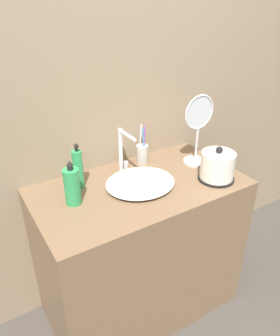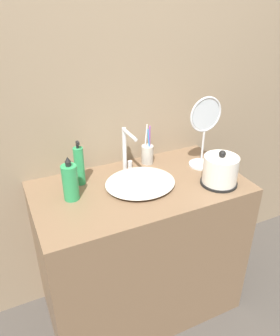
# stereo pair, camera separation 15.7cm
# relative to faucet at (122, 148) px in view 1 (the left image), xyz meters

# --- Properties ---
(wall_back) EXTENTS (6.00, 0.04, 2.60)m
(wall_back) POSITION_rel_faucet_xyz_m (0.00, 0.13, 0.33)
(wall_back) COLOR gray
(wall_back) RESTS_ON ground_plane
(vanity_counter) EXTENTS (1.05, 0.57, 0.84)m
(vanity_counter) POSITION_rel_faucet_xyz_m (0.00, -0.18, -0.55)
(vanity_counter) COLOR brown
(vanity_counter) RESTS_ON ground_plane
(sink_basin) EXTENTS (0.35, 0.31, 0.04)m
(sink_basin) POSITION_rel_faucet_xyz_m (-0.00, -0.18, -0.11)
(sink_basin) COLOR silver
(sink_basin) RESTS_ON vanity_counter
(faucet) EXTENTS (0.06, 0.16, 0.24)m
(faucet) POSITION_rel_faucet_xyz_m (0.00, 0.00, 0.00)
(faucet) COLOR silver
(faucet) RESTS_ON vanity_counter
(electric_kettle) EXTENTS (0.18, 0.18, 0.18)m
(electric_kettle) POSITION_rel_faucet_xyz_m (0.36, -0.33, -0.06)
(electric_kettle) COLOR black
(electric_kettle) RESTS_ON vanity_counter
(toothbrush_cup) EXTENTS (0.07, 0.07, 0.23)m
(toothbrush_cup) POSITION_rel_faucet_xyz_m (0.14, 0.03, -0.08)
(toothbrush_cup) COLOR #B7B2A8
(toothbrush_cup) RESTS_ON vanity_counter
(lotion_bottle) EXTENTS (0.05, 0.05, 0.23)m
(lotion_bottle) POSITION_rel_faucet_xyz_m (-0.26, -0.03, -0.03)
(lotion_bottle) COLOR #2D9956
(lotion_bottle) RESTS_ON vanity_counter
(shampoo_bottle) EXTENTS (0.07, 0.07, 0.22)m
(shampoo_bottle) POSITION_rel_faucet_xyz_m (-0.33, -0.14, -0.04)
(shampoo_bottle) COLOR #2D9956
(shampoo_bottle) RESTS_ON vanity_counter
(vanity_mirror) EXTENTS (0.19, 0.13, 0.39)m
(vanity_mirror) POSITION_rel_faucet_xyz_m (0.40, -0.12, 0.08)
(vanity_mirror) COLOR silver
(vanity_mirror) RESTS_ON vanity_counter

